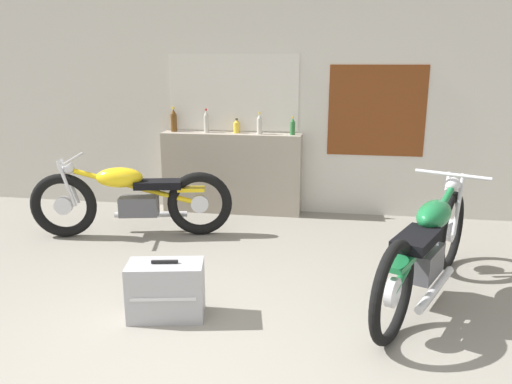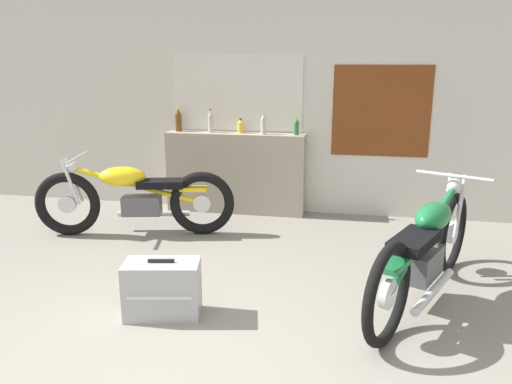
% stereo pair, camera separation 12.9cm
% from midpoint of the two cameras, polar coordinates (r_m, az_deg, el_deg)
% --- Properties ---
extents(wall_back, '(10.00, 0.07, 2.80)m').
position_cam_midpoint_polar(wall_back, '(6.31, 0.32, 10.35)').
color(wall_back, beige).
rests_on(wall_back, ground_plane).
extents(sill_counter, '(1.76, 0.28, 1.01)m').
position_cam_midpoint_polar(sill_counter, '(6.34, -3.39, 2.17)').
color(sill_counter, gray).
rests_on(sill_counter, ground_plane).
extents(bottle_leftmost, '(0.08, 0.08, 0.31)m').
position_cam_midpoint_polar(bottle_leftmost, '(6.48, -9.95, 8.03)').
color(bottle_leftmost, '#5B3814').
rests_on(bottle_leftmost, sill_counter).
extents(bottle_left_center, '(0.06, 0.06, 0.30)m').
position_cam_midpoint_polar(bottle_left_center, '(6.34, -6.29, 7.97)').
color(bottle_left_center, '#B7B2A8').
rests_on(bottle_left_center, sill_counter).
extents(bottle_center, '(0.08, 0.08, 0.18)m').
position_cam_midpoint_polar(bottle_center, '(6.27, -2.82, 7.48)').
color(bottle_center, gold).
rests_on(bottle_center, sill_counter).
extents(bottle_right_center, '(0.07, 0.07, 0.27)m').
position_cam_midpoint_polar(bottle_right_center, '(6.16, -0.21, 7.73)').
color(bottle_right_center, '#B7B2A8').
rests_on(bottle_right_center, sill_counter).
extents(bottle_rightmost, '(0.06, 0.06, 0.22)m').
position_cam_midpoint_polar(bottle_rightmost, '(6.10, 3.60, 7.45)').
color(bottle_rightmost, '#23662D').
rests_on(bottle_rightmost, sill_counter).
extents(motorcycle_yellow, '(2.17, 0.74, 0.89)m').
position_cam_midpoint_polar(motorcycle_yellow, '(5.64, -14.62, -0.75)').
color(motorcycle_yellow, black).
rests_on(motorcycle_yellow, ground_plane).
extents(motorcycle_green, '(1.07, 2.10, 0.94)m').
position_cam_midpoint_polar(motorcycle_green, '(4.19, 18.15, -6.01)').
color(motorcycle_green, black).
rests_on(motorcycle_green, ground_plane).
extents(hard_case_silver, '(0.61, 0.40, 0.46)m').
position_cam_midpoint_polar(hard_case_silver, '(3.88, -11.20, -10.96)').
color(hard_case_silver, '#9E9EA3').
rests_on(hard_case_silver, ground_plane).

